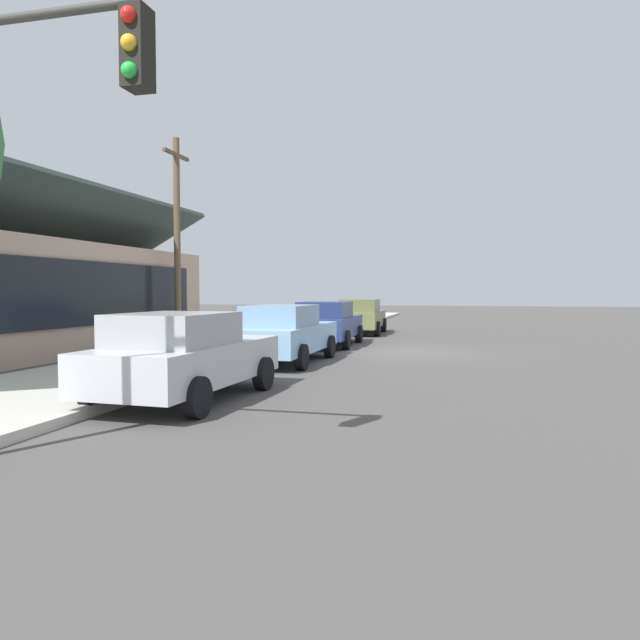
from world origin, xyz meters
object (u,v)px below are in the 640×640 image
(fire_hydrant_red, at_px, (203,351))
(car_olive, at_px, (361,316))
(utility_pole_wooden, at_px, (177,237))
(car_navy, at_px, (327,323))
(traffic_light_main, at_px, (8,147))
(car_silver, at_px, (184,356))
(car_skyblue, at_px, (285,333))

(fire_hydrant_red, bearing_deg, car_olive, -6.67)
(utility_pole_wooden, distance_m, fire_hydrant_red, 8.22)
(car_navy, bearing_deg, traffic_light_main, 178.77)
(car_navy, relative_size, car_olive, 1.02)
(car_silver, height_order, car_olive, same)
(car_skyblue, distance_m, car_olive, 11.21)
(car_silver, bearing_deg, traffic_light_main, -174.87)
(car_olive, distance_m, fire_hydrant_red, 13.31)
(car_silver, distance_m, fire_hydrant_red, 4.04)
(car_skyblue, distance_m, traffic_light_main, 10.44)
(car_silver, bearing_deg, car_skyblue, 1.80)
(car_silver, height_order, car_skyblue, same)
(utility_pole_wooden, bearing_deg, car_skyblue, -128.17)
(car_navy, xyz_separation_m, traffic_light_main, (-15.30, -0.25, 2.67))
(car_silver, xyz_separation_m, car_navy, (10.98, 0.02, 0.00))
(car_silver, distance_m, car_navy, 10.98)
(car_olive, bearing_deg, traffic_light_main, 177.80)
(car_olive, relative_size, utility_pole_wooden, 0.62)
(fire_hydrant_red, bearing_deg, traffic_light_main, -168.39)
(car_skyblue, relative_size, car_navy, 0.99)
(car_silver, height_order, fire_hydrant_red, car_silver)
(car_silver, xyz_separation_m, car_olive, (16.98, -0.11, -0.00))
(traffic_light_main, distance_m, fire_hydrant_red, 8.77)
(fire_hydrant_red, bearing_deg, utility_pole_wooden, 32.36)
(car_skyblue, bearing_deg, traffic_light_main, -178.48)
(car_skyblue, bearing_deg, fire_hydrant_red, 144.17)
(car_skyblue, height_order, car_olive, same)
(car_navy, xyz_separation_m, fire_hydrant_red, (-7.22, 1.41, -0.32))
(car_navy, height_order, car_olive, same)
(car_olive, bearing_deg, car_silver, 177.13)
(car_olive, height_order, fire_hydrant_red, car_olive)
(car_silver, relative_size, car_navy, 0.95)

